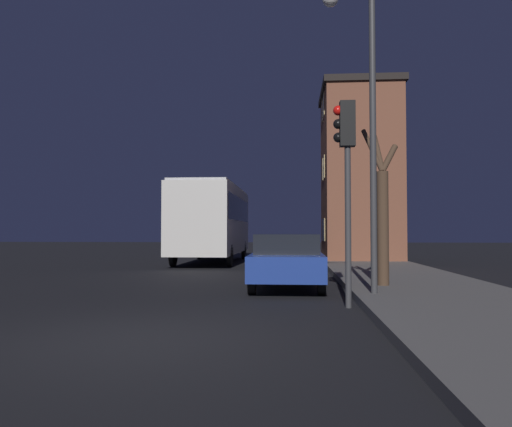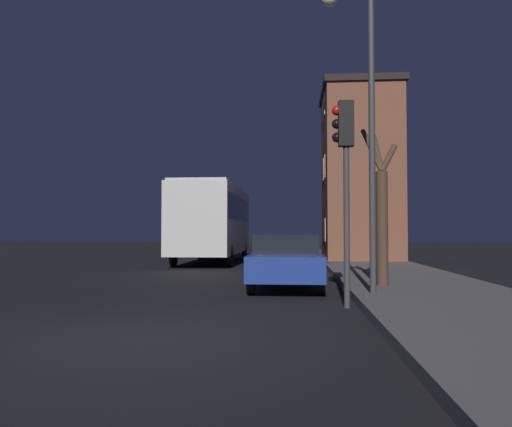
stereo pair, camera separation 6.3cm
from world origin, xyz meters
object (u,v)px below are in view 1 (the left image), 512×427
(bus, at_px, (213,217))
(car_near_lane, at_px, (287,259))
(streetlamp, at_px, (361,97))
(bare_tree, at_px, (382,212))
(car_mid_lane, at_px, (288,249))
(traffic_light, at_px, (346,159))

(bus, height_order, car_near_lane, bus)
(streetlamp, xyz_separation_m, bus, (-5.35, 12.85, -2.27))
(bare_tree, distance_m, bus, 12.74)
(bare_tree, bearing_deg, streetlamp, -113.68)
(bus, xyz_separation_m, car_near_lane, (3.70, -10.47, -1.40))
(car_mid_lane, bearing_deg, bare_tree, -74.89)
(traffic_light, xyz_separation_m, bare_tree, (1.16, 2.63, -0.96))
(car_near_lane, bearing_deg, bare_tree, -17.20)
(streetlamp, bearing_deg, bare_tree, 66.32)
(bare_tree, height_order, car_near_lane, bare_tree)
(streetlamp, distance_m, car_near_lane, 4.67)
(traffic_light, bearing_deg, bus, 109.55)
(traffic_light, height_order, car_near_lane, traffic_light)
(bare_tree, xyz_separation_m, bus, (-6.07, 11.20, 0.18))
(bare_tree, relative_size, bus, 0.43)
(bus, bearing_deg, traffic_light, -70.45)
(streetlamp, relative_size, traffic_light, 1.63)
(bare_tree, bearing_deg, car_near_lane, 162.80)
(traffic_light, bearing_deg, bare_tree, 66.27)
(bus, height_order, car_mid_lane, bus)
(bare_tree, relative_size, car_mid_lane, 0.85)
(streetlamp, relative_size, car_mid_lane, 1.42)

